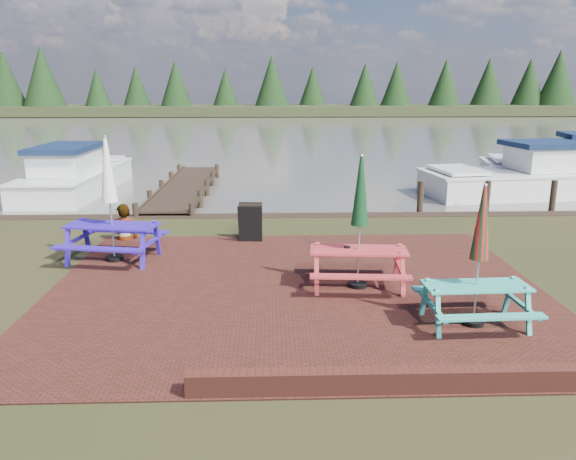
% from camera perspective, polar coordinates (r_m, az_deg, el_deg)
% --- Properties ---
extents(ground, '(120.00, 120.00, 0.00)m').
position_cam_1_polar(ground, '(9.45, 1.10, -8.17)').
color(ground, black).
rests_on(ground, ground).
extents(paving, '(9.00, 7.50, 0.02)m').
position_cam_1_polar(paving, '(10.38, 0.81, -5.99)').
color(paving, '#361811').
rests_on(paving, ground).
extents(brick_wall, '(6.21, 1.79, 0.30)m').
position_cam_1_polar(brick_wall, '(7.66, 18.83, -13.48)').
color(brick_wall, '#4C1E16').
rests_on(brick_wall, ground).
extents(water, '(120.00, 60.00, 0.02)m').
position_cam_1_polar(water, '(45.86, -1.31, 9.94)').
color(water, '#47433D').
rests_on(water, ground).
extents(far_treeline, '(120.00, 10.00, 8.10)m').
position_cam_1_polar(far_treeline, '(74.71, -1.56, 14.22)').
color(far_treeline, black).
rests_on(far_treeline, ground).
extents(picnic_table_teal, '(1.65, 1.48, 2.22)m').
position_cam_1_polar(picnic_table_teal, '(9.08, 18.66, -4.68)').
color(picnic_table_teal, teal).
rests_on(picnic_table_teal, ground).
extents(picnic_table_red, '(1.88, 1.70, 2.44)m').
position_cam_1_polar(picnic_table_red, '(10.29, 7.22, -1.33)').
color(picnic_table_red, '#B32E33').
rests_on(picnic_table_red, ground).
extents(picnic_table_blue, '(2.17, 2.00, 2.63)m').
position_cam_1_polar(picnic_table_blue, '(12.35, -17.50, 1.09)').
color(picnic_table_blue, '#2B15A3').
rests_on(picnic_table_blue, ground).
extents(chalkboard, '(0.58, 0.57, 0.91)m').
position_cam_1_polar(chalkboard, '(13.40, -3.85, 0.78)').
color(chalkboard, black).
rests_on(chalkboard, ground).
extents(jetty, '(1.76, 9.08, 1.00)m').
position_cam_1_polar(jetty, '(20.52, -10.38, 4.36)').
color(jetty, black).
rests_on(jetty, ground).
extents(boat_jetty, '(2.48, 6.88, 1.98)m').
position_cam_1_polar(boat_jetty, '(21.94, -20.85, 5.04)').
color(boat_jetty, silver).
rests_on(boat_jetty, ground).
extents(boat_near, '(8.05, 3.64, 2.10)m').
position_cam_1_polar(boat_near, '(21.99, 23.99, 4.85)').
color(boat_near, silver).
rests_on(boat_near, ground).
extents(person, '(0.71, 0.54, 1.77)m').
position_cam_1_polar(person, '(13.97, -16.48, 2.50)').
color(person, gray).
rests_on(person, ground).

